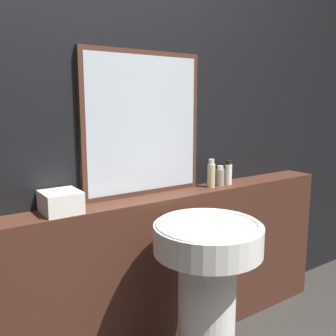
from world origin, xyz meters
TOP-DOWN VIEW (x-y plane):
  - wall_back at (0.00, 1.63)m, footprint 8.00×0.06m
  - vanity_counter at (0.00, 1.50)m, footprint 2.63×0.19m
  - pedestal_sink at (0.09, 1.08)m, footprint 0.50×0.50m
  - mirror at (0.05, 1.58)m, footprint 0.71×0.03m
  - towel_stack at (-0.44, 1.50)m, footprint 0.17×0.17m
  - shampoo_bottle at (0.47, 1.50)m, footprint 0.05×0.05m
  - conditioner_bottle at (0.54, 1.50)m, footprint 0.05×0.05m
  - lotion_bottle at (0.61, 1.50)m, footprint 0.04×0.04m

SIDE VIEW (x-z plane):
  - vanity_counter at x=0.00m, z-range 0.00..0.89m
  - pedestal_sink at x=0.09m, z-range 0.11..0.96m
  - towel_stack at x=-0.44m, z-range 0.89..0.99m
  - conditioner_bottle at x=0.54m, z-range 0.88..1.00m
  - lotion_bottle at x=0.61m, z-range 0.88..1.03m
  - shampoo_bottle at x=0.47m, z-range 0.88..1.05m
  - wall_back at x=0.00m, z-range 0.00..2.50m
  - mirror at x=0.05m, z-range 0.89..1.65m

